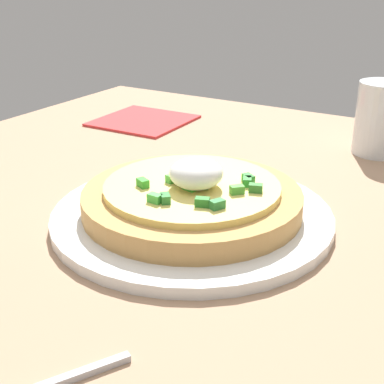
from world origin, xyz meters
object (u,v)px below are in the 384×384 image
pizza (192,197)px  cup_far (382,122)px  plate (192,215)px  napkin (143,121)px

pizza → cup_far: cup_far is taller
plate → cup_far: size_ratio=2.90×
pizza → cup_far: bearing=-19.7°
cup_far → napkin: (-3.74, 36.45, -4.21)cm
plate → napkin: bearing=43.1°
plate → pizza: 2.08cm
pizza → plate: bearing=56.8°
pizza → napkin: pizza is taller
pizza → napkin: (27.11, 25.42, -2.44)cm
pizza → cup_far: (30.85, -11.03, 1.77)cm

